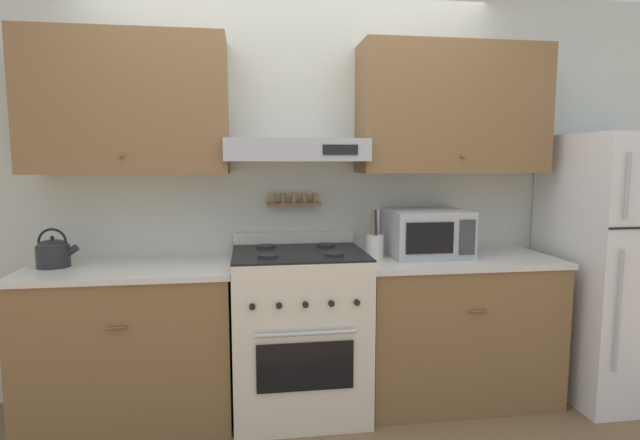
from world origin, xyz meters
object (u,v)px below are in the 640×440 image
stove_range (299,331)px  refrigerator (614,266)px  utensil_crock (375,245)px  microwave (427,233)px  tea_kettle (53,252)px

stove_range → refrigerator: 2.02m
refrigerator → stove_range: bearing=178.6°
utensil_crock → stove_range: bearing=-171.6°
refrigerator → utensil_crock: bearing=175.5°
stove_range → microwave: 0.99m
microwave → refrigerator: bearing=-6.6°
microwave → stove_range: bearing=-173.9°
refrigerator → microwave: refrigerator is taller
tea_kettle → utensil_crock: (1.83, 0.00, -0.01)m
refrigerator → tea_kettle: (-3.35, 0.12, 0.16)m
microwave → utensil_crock: bearing=-177.0°
stove_range → utensil_crock: utensil_crock is taller
tea_kettle → microwave: bearing=0.5°
stove_range → microwave: (0.81, 0.09, 0.56)m
stove_range → utensil_crock: bearing=8.4°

